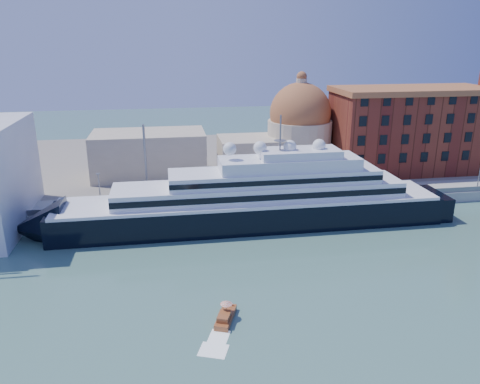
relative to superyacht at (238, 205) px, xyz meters
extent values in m
plane|color=#39645A|center=(1.12, -23.00, -4.72)|extent=(400.00, 400.00, 0.00)
cube|color=gray|center=(1.12, 11.00, -3.47)|extent=(180.00, 10.00, 2.50)
cube|color=slate|center=(1.12, 52.00, -3.72)|extent=(260.00, 72.00, 2.00)
cube|color=slate|center=(1.12, 6.50, -1.62)|extent=(180.00, 0.10, 1.20)
cube|color=black|center=(2.49, 0.00, -2.43)|extent=(81.11, 12.48, 6.76)
cone|color=black|center=(-40.14, 0.00, -2.43)|extent=(10.40, 12.48, 12.48)
cube|color=black|center=(43.04, 0.00, -2.64)|extent=(6.24, 11.44, 6.24)
cube|color=white|center=(2.49, 0.00, 1.21)|extent=(79.03, 12.69, 0.62)
cube|color=white|center=(4.57, 0.00, 3.08)|extent=(60.31, 10.40, 3.12)
cube|color=black|center=(4.57, -5.19, 3.08)|extent=(60.31, 0.15, 1.25)
cube|color=white|center=(7.69, 0.00, 5.99)|extent=(43.67, 9.36, 2.70)
cube|color=white|center=(10.81, 0.00, 8.59)|extent=(29.11, 8.32, 2.50)
cube|color=white|center=(12.89, 0.00, 10.67)|extent=(16.64, 7.28, 1.66)
cylinder|color=slate|center=(8.73, 0.00, 15.04)|extent=(0.31, 0.31, 7.28)
sphere|color=white|center=(-1.67, 0.00, 12.13)|extent=(2.70, 2.70, 2.70)
sphere|color=white|center=(4.57, 0.00, 12.13)|extent=(2.70, 2.70, 2.70)
sphere|color=white|center=(10.81, 0.00, 12.13)|extent=(2.70, 2.70, 2.70)
sphere|color=white|center=(17.05, 0.00, 12.13)|extent=(2.70, 2.70, 2.70)
cube|color=brown|center=(-7.15, -34.17, -4.37)|extent=(3.97, 6.29, 0.99)
cube|color=brown|center=(-7.50, -35.11, -3.53)|extent=(2.37, 2.89, 0.80)
cylinder|color=slate|center=(-6.97, -33.71, -3.13)|extent=(0.06, 0.06, 1.59)
cone|color=red|center=(-6.97, -33.71, -2.23)|extent=(1.79, 1.79, 0.40)
cube|color=maroon|center=(53.12, 29.00, 8.28)|extent=(42.00, 18.00, 22.00)
cube|color=#9C5933|center=(53.12, 29.00, 19.78)|extent=(43.00, 19.00, 1.50)
cylinder|color=beige|center=(23.12, 35.00, 4.28)|extent=(18.00, 18.00, 14.00)
sphere|color=#9C5933|center=(23.12, 35.00, 13.28)|extent=(17.00, 17.00, 17.00)
cylinder|color=beige|center=(23.12, 35.00, 21.28)|extent=(3.00, 3.00, 3.00)
cube|color=beige|center=(9.12, 33.00, 2.28)|extent=(18.00, 14.00, 10.00)
cube|color=beige|center=(-18.88, 35.00, 3.28)|extent=(30.00, 16.00, 12.00)
cylinder|color=slate|center=(-28.88, 8.00, 1.78)|extent=(0.24, 0.24, 8.00)
cube|color=slate|center=(-28.88, 8.00, 5.88)|extent=(0.80, 0.30, 0.25)
cylinder|color=slate|center=(1.12, 8.00, 1.78)|extent=(0.24, 0.24, 8.00)
cube|color=slate|center=(1.12, 8.00, 5.88)|extent=(0.80, 0.30, 0.25)
cylinder|color=slate|center=(31.12, 8.00, 1.78)|extent=(0.24, 0.24, 8.00)
cube|color=slate|center=(31.12, 8.00, 5.88)|extent=(0.80, 0.30, 0.25)
cylinder|color=slate|center=(61.12, 8.00, 1.78)|extent=(0.24, 0.24, 8.00)
cylinder|color=slate|center=(-18.88, 10.00, 6.78)|extent=(0.50, 0.50, 18.00)
camera|label=1|loc=(-14.29, -91.07, 33.51)|focal=35.00mm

